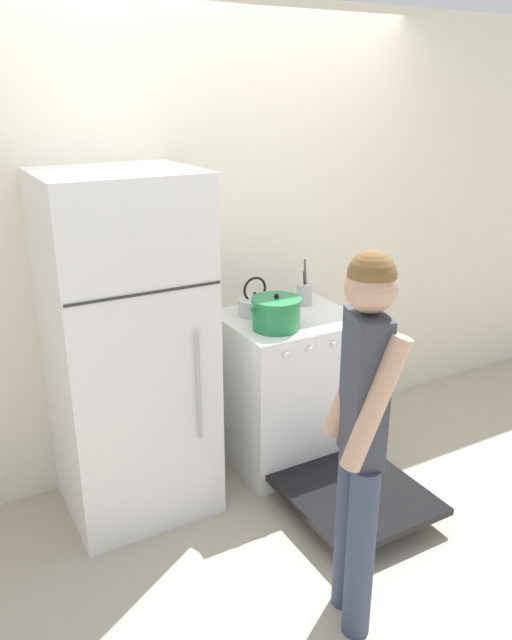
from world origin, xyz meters
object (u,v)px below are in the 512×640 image
refrigerator (129,350)px  dutch_oven_pot (276,313)px  tea_kettle (255,304)px  utensil_jar (304,293)px  person (362,428)px  stove_range (292,390)px

refrigerator → dutch_oven_pot: (0.78, -0.12, 0.10)m
tea_kettle → utensil_jar: (0.33, 0.01, 0.01)m
refrigerator → person: 1.30m
tea_kettle → utensil_jar: utensil_jar is taller
refrigerator → person: refrigerator is taller
refrigerator → person: size_ratio=1.11×
dutch_oven_pot → utensil_jar: 0.43m
dutch_oven_pot → tea_kettle: 0.25m
stove_range → dutch_oven_pot: (-0.16, -0.09, 0.53)m
dutch_oven_pot → utensil_jar: utensil_jar is taller
refrigerator → dutch_oven_pot: refrigerator is taller
refrigerator → stove_range: 1.04m
utensil_jar → refrigerator: bearing=-173.1°
dutch_oven_pot → utensil_jar: size_ratio=1.09×
refrigerator → stove_range: size_ratio=1.31×
stove_range → dutch_oven_pot: 0.57m
utensil_jar → stove_range: bearing=-137.1°
tea_kettle → person: bearing=-102.2°
stove_range → utensil_jar: bearing=42.9°
utensil_jar → tea_kettle: bearing=-178.9°
refrigerator → tea_kettle: (0.79, 0.13, 0.07)m
tea_kettle → person: 1.36m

